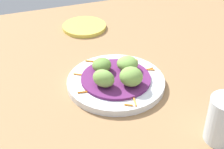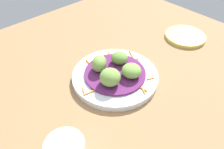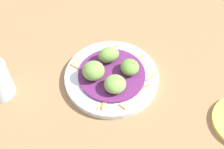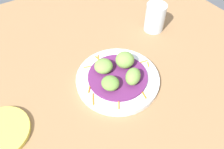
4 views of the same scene
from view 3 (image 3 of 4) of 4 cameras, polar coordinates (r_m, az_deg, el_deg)
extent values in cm
cube|color=#936D47|center=(78.85, -2.62, -4.19)|extent=(110.00, 110.00, 2.00)
cylinder|color=silver|center=(80.12, -0.05, -0.52)|extent=(24.18, 24.18, 1.71)
cylinder|color=#60235B|center=(79.18, -0.05, 0.00)|extent=(17.24, 17.24, 0.67)
cylinder|color=orange|center=(83.42, 5.27, 3.19)|extent=(2.15, 1.56, 0.40)
cylinder|color=orange|center=(85.41, 0.60, 4.98)|extent=(2.43, 0.82, 0.40)
cylinder|color=orange|center=(74.04, -1.76, -5.72)|extent=(2.60, 0.79, 0.40)
cylinder|color=orange|center=(82.68, -6.63, 2.42)|extent=(1.84, 1.29, 0.40)
cylinder|color=orange|center=(81.44, -6.68, 1.38)|extent=(1.15, 3.44, 0.40)
cylinder|color=orange|center=(74.11, -1.78, -5.64)|extent=(3.14, 1.92, 0.40)
cylinder|color=orange|center=(79.60, 7.37, -0.38)|extent=(3.41, 2.07, 0.40)
cylinder|color=orange|center=(73.85, 1.92, -5.97)|extent=(1.15, 2.08, 0.40)
cylinder|color=orange|center=(77.58, 6.11, -2.16)|extent=(2.16, 1.84, 0.40)
ellipsoid|color=olive|center=(78.22, 3.26, 1.36)|extent=(6.76, 6.70, 3.34)
ellipsoid|color=#759E47|center=(80.18, -0.61, 3.63)|extent=(6.54, 6.79, 4.21)
ellipsoid|color=#759E47|center=(76.82, -3.43, 0.71)|extent=(7.40, 7.44, 4.44)
ellipsoid|color=#759E47|center=(74.82, 0.55, -1.77)|extent=(7.50, 7.51, 3.46)
camera|label=1|loc=(1.08, -36.47, 36.86)|focal=54.04mm
camera|label=2|loc=(0.55, -50.39, 9.82)|focal=35.35mm
camera|label=4|loc=(0.80, 30.45, 36.05)|focal=34.49mm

